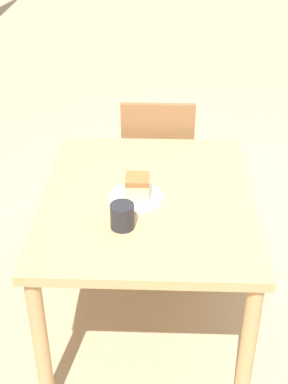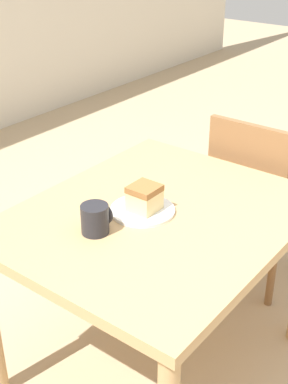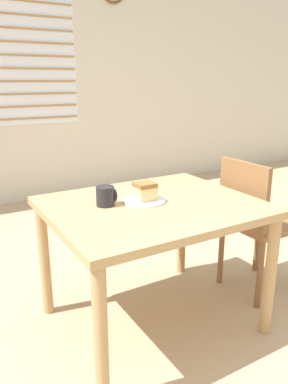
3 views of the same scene
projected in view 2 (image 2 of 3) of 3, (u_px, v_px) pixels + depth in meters
name	position (u px, v px, depth m)	size (l,w,h in m)	color
dining_table_near	(157.00, 235.00, 1.91)	(1.06, 0.88, 0.71)	tan
chair_near_window	(256.00, 194.00, 2.46)	(0.39, 0.39, 0.86)	brown
plate	(143.00, 210.00, 1.87)	(0.23, 0.23, 0.01)	white
cake_slice	(144.00, 198.00, 1.84)	(0.10, 0.10, 0.09)	#E5CC89
coffee_mug	(96.00, 219.00, 1.74)	(0.10, 0.09, 0.10)	#232328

